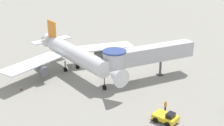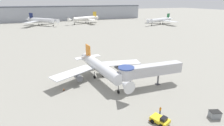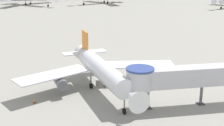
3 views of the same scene
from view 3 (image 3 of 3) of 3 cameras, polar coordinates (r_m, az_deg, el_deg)
name	(u,v)px [view 3 (image 3 of 3)]	position (r m, az deg, el deg)	size (l,w,h in m)	color
ground_plane	(110,93)	(52.36, -0.42, -5.48)	(800.00, 800.00, 0.00)	gray
main_airplane	(101,70)	(52.18, -1.96, -1.31)	(28.60, 26.27, 8.52)	silver
jet_bridge	(178,77)	(46.86, 11.94, -2.48)	(18.31, 4.14, 6.38)	#B7B7BC
traffic_cone_starboard_wing	(167,84)	(55.85, 9.94, -3.87)	(0.46, 0.46, 0.76)	black
traffic_cone_port_wing	(34,101)	(49.98, -14.02, -6.71)	(0.46, 0.46, 0.75)	black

